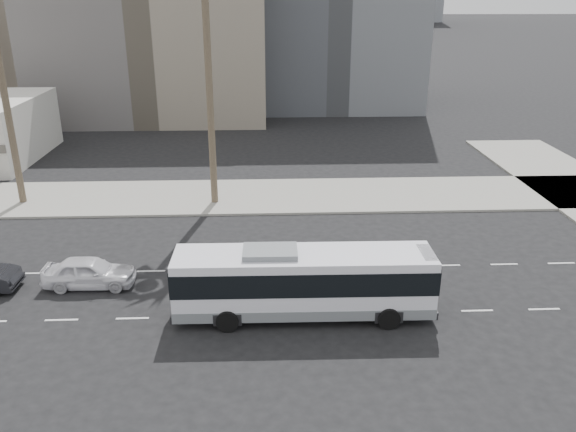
{
  "coord_description": "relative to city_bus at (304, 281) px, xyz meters",
  "views": [
    {
      "loc": [
        -0.25,
        -21.73,
        13.09
      ],
      "look_at": [
        0.85,
        4.0,
        3.06
      ],
      "focal_mm": 36.04,
      "sensor_mm": 36.0,
      "label": 1
    }
  ],
  "objects": [
    {
      "name": "ground",
      "position": [
        -1.35,
        -0.01,
        -1.65
      ],
      "size": [
        700.0,
        700.0,
        0.0
      ],
      "primitive_type": "plane",
      "color": "black",
      "rests_on": "ground"
    },
    {
      "name": "sidewalk_north",
      "position": [
        -1.35,
        15.49,
        -1.58
      ],
      "size": [
        120.0,
        7.0,
        0.15
      ],
      "primitive_type": "cube",
      "color": "gray",
      "rests_on": "ground"
    },
    {
      "name": "midrise_beige_west",
      "position": [
        -13.35,
        44.99,
        7.35
      ],
      "size": [
        24.0,
        18.0,
        18.0
      ],
      "primitive_type": "cube",
      "color": "#68625E",
      "rests_on": "ground"
    },
    {
      "name": "city_bus",
      "position": [
        0.0,
        0.0,
        0.0
      ],
      "size": [
        10.99,
        2.69,
        3.15
      ],
      "rotation": [
        0.0,
        0.0,
        -0.01
      ],
      "color": "silver",
      "rests_on": "ground"
    },
    {
      "name": "car_a",
      "position": [
        -9.94,
        3.06,
        -0.92
      ],
      "size": [
        1.81,
        4.32,
        1.46
      ],
      "primitive_type": "imported",
      "rotation": [
        0.0,
        0.0,
        1.55
      ],
      "color": "white",
      "rests_on": "ground"
    }
  ]
}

